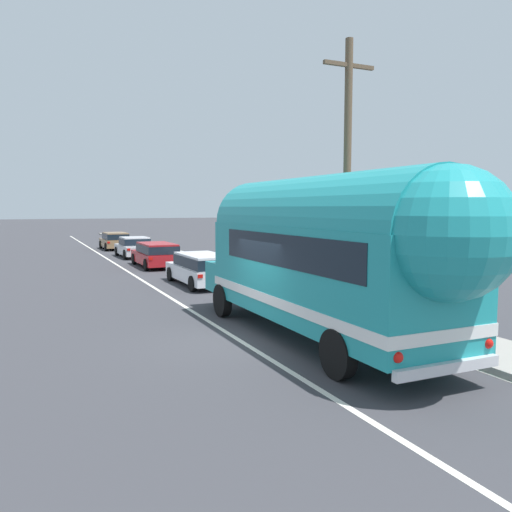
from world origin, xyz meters
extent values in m
plane|color=#38383D|center=(0.00, 0.00, 0.00)|extent=(300.00, 300.00, 0.00)
cube|color=silver|center=(0.00, 12.00, 0.00)|extent=(0.14, 80.00, 0.01)
cube|color=silver|center=(3.59, 12.00, 0.00)|extent=(0.12, 80.00, 0.01)
cube|color=gray|center=(4.67, 10.00, 0.07)|extent=(2.16, 90.00, 0.15)
cylinder|color=brown|center=(4.44, 1.83, 4.25)|extent=(0.24, 0.24, 8.50)
cube|color=brown|center=(4.44, 1.83, 7.70)|extent=(1.80, 0.12, 0.12)
cube|color=teal|center=(1.80, -0.92, 1.75)|extent=(2.53, 8.32, 2.30)
cylinder|color=teal|center=(1.80, -0.92, 2.90)|extent=(2.48, 8.22, 2.45)
sphere|color=teal|center=(1.81, -5.03, 2.90)|extent=(2.40, 2.40, 2.40)
cube|color=teal|center=(1.78, 3.89, 1.07)|extent=(2.26, 1.31, 0.95)
cube|color=white|center=(1.80, -0.92, 1.10)|extent=(2.57, 8.36, 0.24)
cube|color=black|center=(1.80, -1.22, 2.35)|extent=(2.55, 6.52, 0.76)
cube|color=black|center=(1.81, -5.04, 2.40)|extent=(2.00, 0.09, 0.84)
cube|color=white|center=(1.81, -5.05, 1.15)|extent=(0.80, 0.06, 0.90)
cube|color=silver|center=(1.81, -5.14, 0.55)|extent=(2.34, 0.15, 0.20)
sphere|color=red|center=(0.76, -5.06, 0.85)|extent=(0.20, 0.20, 0.20)
sphere|color=red|center=(2.86, -5.05, 0.85)|extent=(0.20, 0.20, 0.20)
cube|color=black|center=(1.78, 3.29, 2.40)|extent=(2.14, 0.11, 0.96)
cube|color=silver|center=(1.78, 4.58, 0.95)|extent=(0.90, 0.10, 0.56)
cylinder|color=black|center=(0.62, 2.83, 0.50)|extent=(0.26, 1.00, 1.00)
cylinder|color=black|center=(2.96, 2.84, 0.50)|extent=(0.26, 1.00, 1.00)
cylinder|color=black|center=(0.64, -3.48, 0.50)|extent=(0.26, 1.00, 1.00)
cylinder|color=black|center=(2.98, -3.47, 0.50)|extent=(0.26, 1.00, 1.00)
cube|color=white|center=(2.03, 9.31, 0.52)|extent=(1.84, 4.70, 0.60)
cube|color=white|center=(2.03, 8.83, 1.09)|extent=(1.63, 3.45, 0.55)
cube|color=black|center=(2.03, 8.83, 1.06)|extent=(1.70, 3.49, 0.43)
cube|color=red|center=(1.26, 6.95, 0.70)|extent=(0.20, 0.04, 0.14)
cube|color=red|center=(2.83, 6.96, 0.70)|extent=(0.20, 0.04, 0.14)
cylinder|color=black|center=(1.15, 10.94, 0.32)|extent=(0.20, 0.64, 0.64)
cylinder|color=black|center=(2.88, 10.96, 0.32)|extent=(0.20, 0.64, 0.64)
cylinder|color=black|center=(1.18, 7.66, 0.32)|extent=(0.20, 0.64, 0.64)
cylinder|color=black|center=(2.90, 7.67, 0.32)|extent=(0.20, 0.64, 0.64)
cube|color=#A5191E|center=(1.84, 16.83, 0.52)|extent=(1.85, 4.77, 0.60)
cube|color=#A5191E|center=(1.84, 16.36, 1.09)|extent=(1.64, 3.32, 0.55)
cube|color=black|center=(1.84, 16.36, 1.06)|extent=(1.70, 3.36, 0.43)
cube|color=red|center=(1.04, 14.44, 0.70)|extent=(0.20, 0.04, 0.14)
cube|color=red|center=(2.63, 14.44, 0.70)|extent=(0.20, 0.04, 0.14)
cylinder|color=black|center=(0.97, 18.52, 0.32)|extent=(0.20, 0.64, 0.64)
cylinder|color=black|center=(2.72, 18.51, 0.32)|extent=(0.20, 0.64, 0.64)
cylinder|color=black|center=(0.96, 15.15, 0.32)|extent=(0.20, 0.64, 0.64)
cylinder|color=black|center=(2.72, 15.15, 0.32)|extent=(0.20, 0.64, 0.64)
cube|color=silver|center=(1.86, 23.00, 0.52)|extent=(1.96, 4.37, 0.60)
cube|color=silver|center=(1.86, 22.88, 1.09)|extent=(1.72, 2.01, 0.55)
cube|color=black|center=(1.86, 22.88, 1.06)|extent=(1.78, 2.06, 0.43)
cube|color=red|center=(1.09, 20.81, 0.70)|extent=(0.20, 0.04, 0.14)
cube|color=red|center=(2.72, 20.85, 0.70)|extent=(0.20, 0.04, 0.14)
cylinder|color=black|center=(0.93, 24.45, 0.32)|extent=(0.21, 0.64, 0.64)
cylinder|color=black|center=(2.73, 24.49, 0.32)|extent=(0.21, 0.64, 0.64)
cylinder|color=black|center=(0.99, 21.52, 0.32)|extent=(0.21, 0.64, 0.64)
cylinder|color=black|center=(2.79, 21.56, 0.32)|extent=(0.21, 0.64, 0.64)
cube|color=olive|center=(1.68, 30.23, 0.52)|extent=(1.85, 4.27, 0.60)
cube|color=olive|center=(1.69, 29.75, 1.09)|extent=(1.63, 2.82, 0.55)
cube|color=black|center=(1.69, 29.75, 1.06)|extent=(1.70, 2.86, 0.43)
cube|color=red|center=(0.92, 28.08, 0.70)|extent=(0.20, 0.04, 0.14)
cube|color=red|center=(2.49, 28.10, 0.70)|extent=(0.20, 0.04, 0.14)
cylinder|color=black|center=(0.80, 31.65, 0.32)|extent=(0.21, 0.64, 0.64)
cylinder|color=black|center=(2.53, 31.66, 0.32)|extent=(0.21, 0.64, 0.64)
cylinder|color=black|center=(0.83, 28.79, 0.32)|extent=(0.21, 0.64, 0.64)
cylinder|color=black|center=(2.56, 28.81, 0.32)|extent=(0.21, 0.64, 0.64)
camera|label=1|loc=(-4.82, -11.62, 3.34)|focal=35.67mm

